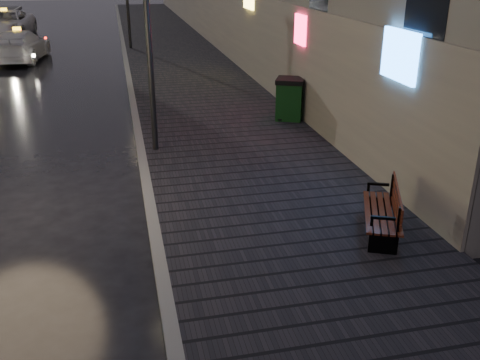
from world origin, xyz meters
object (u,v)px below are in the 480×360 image
object	(u,v)px
lamp_near	(146,4)
bench	(386,211)
taxi_far	(6,24)
taxi_mid	(19,46)
trash_bin	(290,98)

from	to	relation	value
lamp_near	bench	bearing A→B (deg)	-56.62
lamp_near	taxi_far	bearing A→B (deg)	107.11
taxi_mid	taxi_far	world-z (taller)	taxi_far
lamp_near	trash_bin	world-z (taller)	lamp_near
lamp_near	taxi_mid	bearing A→B (deg)	109.57
taxi_mid	taxi_far	xyz separation A→B (m)	(-1.93, 8.47, 0.08)
bench	trash_bin	world-z (taller)	trash_bin
trash_bin	bench	bearing A→B (deg)	-70.05
trash_bin	taxi_mid	bearing A→B (deg)	150.47
lamp_near	taxi_far	xyz separation A→B (m)	(-6.98, 22.68, -2.71)
lamp_near	taxi_mid	world-z (taller)	lamp_near
lamp_near	taxi_far	world-z (taller)	lamp_near
trash_bin	taxi_mid	world-z (taller)	taxi_mid
trash_bin	taxi_far	bearing A→B (deg)	142.15
trash_bin	taxi_far	world-z (taller)	taxi_far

